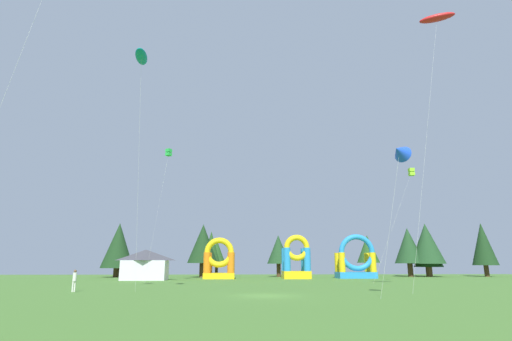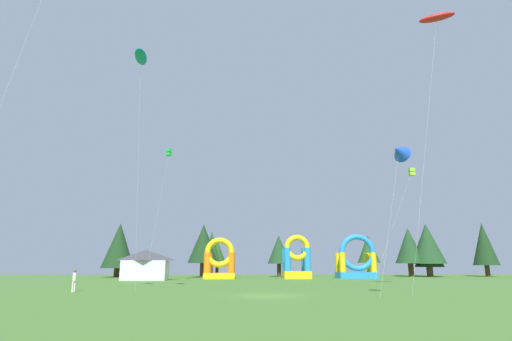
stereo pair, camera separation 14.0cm
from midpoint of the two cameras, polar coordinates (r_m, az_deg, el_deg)
ground_plane at (r=30.84m, az=1.27°, el=-17.66°), size 120.00×120.00×0.00m
kite_green_box at (r=52.95m, az=-12.60°, el=2.50°), size 2.93×2.25×16.99m
kite_lime_box at (r=54.18m, az=21.48°, el=-0.24°), size 6.15×0.67×14.25m
kite_red_parafoil at (r=41.09m, az=24.61°, el=19.41°), size 5.55×2.22×24.29m
kite_teal_parafoil at (r=35.46m, az=-16.36°, el=15.49°), size 1.24×6.44×19.53m
kite_blue_delta at (r=29.84m, az=19.93°, el=2.60°), size 2.45×2.56×10.84m
person_near_camera at (r=38.12m, az=-24.87°, el=-14.00°), size 0.45×0.45×1.84m
inflatable_red_slide at (r=64.77m, az=5.78°, el=-13.05°), size 4.29×3.91×6.83m
inflatable_blue_arch at (r=64.35m, az=-5.41°, el=-13.23°), size 4.88×4.04×6.37m
inflatable_orange_dome at (r=68.29m, az=14.22°, el=-12.77°), size 6.12×3.77×7.06m
festival_tent at (r=61.17m, az=-15.79°, el=-12.99°), size 6.30×3.63×4.34m
tree_row_0 at (r=76.08m, az=-19.34°, el=-10.20°), size 5.72×5.72×9.51m
tree_row_1 at (r=71.87m, az=-7.74°, el=-10.46°), size 5.36×5.36×9.22m
tree_row_2 at (r=73.74m, az=-6.56°, el=-10.89°), size 3.12×3.12×8.14m
tree_row_3 at (r=76.76m, az=-5.74°, el=-11.63°), size 3.19×3.19×6.62m
tree_row_4 at (r=74.59m, az=3.20°, el=-11.36°), size 4.21×4.21×7.52m
tree_row_5 at (r=77.23m, az=15.80°, el=-10.89°), size 4.12×4.12×7.52m
tree_row_6 at (r=80.83m, az=21.12°, el=-10.12°), size 5.32×5.32×8.95m
tree_row_7 at (r=81.32m, az=23.38°, el=-9.69°), size 6.19×6.19×9.71m
tree_row_8 at (r=83.11m, az=23.46°, el=-10.36°), size 5.24×5.24×8.50m
tree_row_9 at (r=86.61m, az=29.95°, el=-9.20°), size 4.49×4.49×9.90m
tree_row_10 at (r=86.57m, az=30.10°, el=-9.65°), size 3.17×3.17×7.87m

